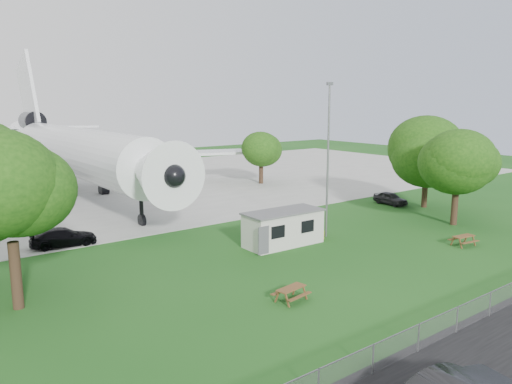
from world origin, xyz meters
TOP-DOWN VIEW (x-y plane):
  - ground at (0.00, 0.00)m, footprint 160.00×160.00m
  - concrete_apron at (0.00, 38.00)m, footprint 120.00×46.00m
  - airliner at (-2.00, 35.86)m, footprint 46.36×47.73m
  - site_cabin at (3.98, 6.52)m, footprint 6.78×2.86m
  - picnic_west at (-2.66, -1.94)m, footprint 2.01×1.76m
  - picnic_east at (14.58, -1.87)m, footprint 1.99×1.73m
  - fence at (0.00, -9.50)m, footprint 58.00×0.04m
  - lamp_mast at (8.20, 6.20)m, footprint 0.16×0.16m
  - tree_west_small at (-14.70, 6.00)m, footprint 6.88×6.88m
  - tree_east_front at (19.92, 2.18)m, footprint 6.43×6.43m
  - tree_east_back at (24.22, 8.10)m, footprint 7.76×7.76m
  - tree_far_apron at (19.95, 29.77)m, footprint 5.86×5.86m
  - car_ne_hatch at (22.50, 11.00)m, footprint 1.81×3.92m
  - car_apron_van at (-9.37, 16.16)m, footprint 5.00×2.62m

SIDE VIEW (x-z plane):
  - ground at x=0.00m, z-range 0.00..0.00m
  - picnic_west at x=-2.66m, z-range -0.38..0.38m
  - picnic_east at x=14.58m, z-range -0.38..0.38m
  - fence at x=0.00m, z-range -0.65..0.65m
  - concrete_apron at x=0.00m, z-range 0.00..0.03m
  - car_ne_hatch at x=22.50m, z-range 0.00..1.30m
  - car_apron_van at x=-9.37m, z-range 0.00..1.38m
  - site_cabin at x=3.98m, z-range 0.00..2.62m
  - tree_far_apron at x=19.95m, z-range 0.64..7.80m
  - airliner at x=-2.00m, z-range -3.57..14.11m
  - tree_east_front at x=19.92m, z-range 1.17..9.96m
  - tree_east_back at x=24.22m, z-range 0.84..10.30m
  - lamp_mast at x=8.20m, z-range 0.00..12.00m
  - tree_west_small at x=-14.70m, z-range 1.37..11.02m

